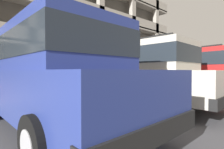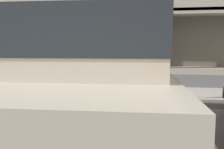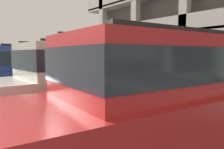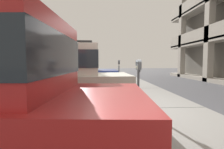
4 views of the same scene
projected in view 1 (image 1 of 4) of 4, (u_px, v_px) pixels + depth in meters
The scene contains 7 objects.
ground_plane at pixel (101, 98), 7.40m from camera, with size 80.00×80.00×0.10m.
sidewalk at pixel (84, 93), 8.37m from camera, with size 40.00×2.20×0.12m.
parking_stall_lines at pixel (150, 97), 7.40m from camera, with size 12.61×4.80×0.01m.
silver_suv at pixel (143, 72), 5.63m from camera, with size 2.17×4.86×2.03m.
red_sedan at pixel (55, 72), 3.51m from camera, with size 2.11×4.83×2.03m.
dark_hatchback at pixel (193, 72), 7.42m from camera, with size 2.25×4.90×2.03m.
parking_meter_near at pixel (94, 69), 7.59m from camera, with size 0.35×0.12×1.44m.
Camera 1 is at (-4.57, -5.82, 1.12)m, focal length 28.00 mm.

